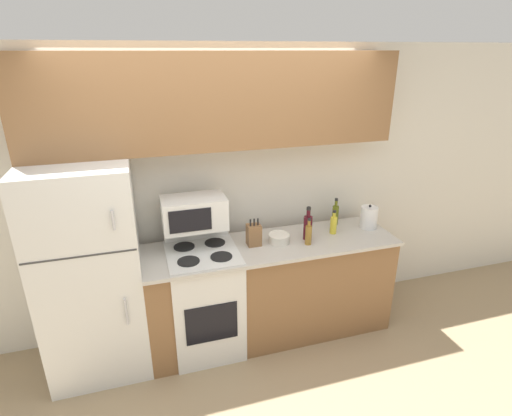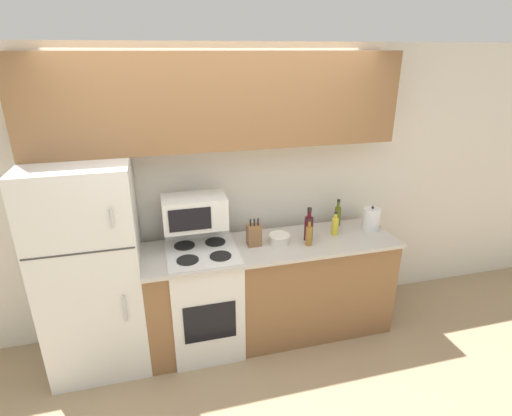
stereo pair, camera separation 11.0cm
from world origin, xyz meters
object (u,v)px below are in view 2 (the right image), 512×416
object	(u,v)px
stove	(205,298)
bottle_cooking_spray	(335,226)
bottle_olive_oil	(338,215)
bottle_wine_red	(309,227)
microwave	(194,212)
bottle_vinegar	(309,235)
knife_block	(254,235)
bowl	(279,238)
refrigerator	(92,269)
kettle	(371,219)

from	to	relation	value
stove	bottle_cooking_spray	world-z (taller)	bottle_cooking_spray
bottle_olive_oil	bottle_wine_red	world-z (taller)	bottle_wine_red
microwave	bottle_vinegar	size ratio (longest dim) A/B	2.16
knife_block	bottle_cooking_spray	xyz separation A→B (m)	(0.75, 0.01, -0.01)
bottle_olive_oil	bottle_cooking_spray	bearing A→B (deg)	-121.54
bowl	microwave	bearing A→B (deg)	169.08
stove	microwave	size ratio (longest dim) A/B	2.13
refrigerator	bowl	bearing A→B (deg)	-2.16
knife_block	bottle_wine_red	distance (m)	0.48
refrigerator	bottle_cooking_spray	distance (m)	2.07
bottle_olive_oil	bottle_wine_red	distance (m)	0.44
bowl	bottle_olive_oil	size ratio (longest dim) A/B	0.72
stove	bottle_cooking_spray	distance (m)	1.31
stove	knife_block	bearing A→B (deg)	2.28
refrigerator	bottle_wine_red	size ratio (longest dim) A/B	5.82
microwave	bottle_olive_oil	world-z (taller)	microwave
bowl	stove	bearing A→B (deg)	179.75
knife_block	bowl	xyz separation A→B (m)	(0.22, -0.02, -0.05)
bottle_wine_red	bottle_olive_oil	bearing A→B (deg)	30.00
bottle_vinegar	refrigerator	bearing A→B (deg)	174.76
microwave	kettle	xyz separation A→B (m)	(1.60, -0.08, -0.20)
knife_block	kettle	bearing A→B (deg)	1.62
bowl	bottle_vinegar	bearing A→B (deg)	-24.58
knife_block	bottle_cooking_spray	bearing A→B (deg)	1.09
bottle_cooking_spray	bottle_wine_red	size ratio (longest dim) A/B	0.73
refrigerator	bottle_olive_oil	xyz separation A→B (m)	(2.18, 0.16, 0.17)
bottle_olive_oil	bottle_cooking_spray	size ratio (longest dim) A/B	1.18
bottle_wine_red	kettle	distance (m)	0.64
bottle_olive_oil	kettle	bearing A→B (deg)	-31.54
bottle_vinegar	bottle_cooking_spray	xyz separation A→B (m)	(0.31, 0.14, -0.01)
bowl	refrigerator	bearing A→B (deg)	177.84
refrigerator	bowl	world-z (taller)	refrigerator
refrigerator	knife_block	xyz separation A→B (m)	(1.31, -0.04, 0.16)
bottle_olive_oil	microwave	bearing A→B (deg)	-176.65
bowl	bottle_wine_red	bearing A→B (deg)	-1.38
knife_block	bowl	world-z (taller)	knife_block
bottle_vinegar	kettle	bearing A→B (deg)	12.99
bottle_cooking_spray	kettle	bearing A→B (deg)	2.70
refrigerator	microwave	bearing A→B (deg)	5.24
refrigerator	bottle_vinegar	bearing A→B (deg)	-5.24
refrigerator	stove	distance (m)	0.95
bowl	bottle_olive_oil	world-z (taller)	bottle_olive_oil
bowl	bottle_cooking_spray	world-z (taller)	bottle_cooking_spray
stove	bottle_wine_red	size ratio (longest dim) A/B	3.69
microwave	knife_block	distance (m)	0.54
bottle_cooking_spray	bottle_wine_red	world-z (taller)	bottle_wine_red
refrigerator	microwave	world-z (taller)	refrigerator
bottle_cooking_spray	bottle_wine_red	distance (m)	0.28
bottle_cooking_spray	kettle	distance (m)	0.37
microwave	kettle	size ratio (longest dim) A/B	2.28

